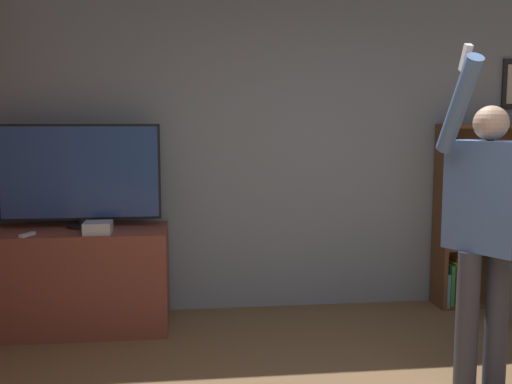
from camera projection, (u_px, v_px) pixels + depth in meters
wall_back at (289, 147)px, 4.99m from camera, size 6.76×0.09×2.70m
tv_ledge at (82, 279)px, 4.53m from camera, size 1.29×0.63×0.76m
television at (80, 174)px, 4.51m from camera, size 1.20×0.22×0.79m
game_console at (98, 228)px, 4.32m from camera, size 0.20×0.20×0.09m
remote_loose at (27, 235)px, 4.22m from camera, size 0.09×0.14×0.02m
bookshelf at (479, 218)px, 5.07m from camera, size 0.90×0.28×1.55m
person at (487, 222)px, 3.38m from camera, size 0.58×0.56×1.97m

